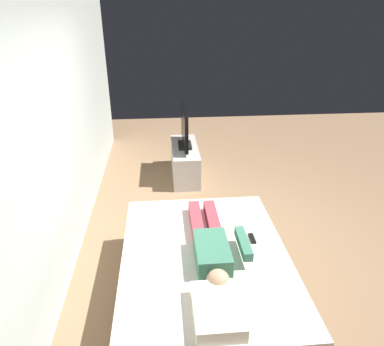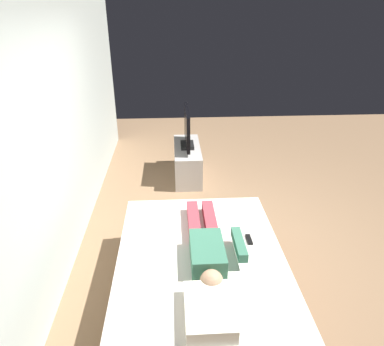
# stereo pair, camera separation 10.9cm
# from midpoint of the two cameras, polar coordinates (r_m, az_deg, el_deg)

# --- Properties ---
(ground_plane) EXTENTS (10.00, 10.00, 0.00)m
(ground_plane) POSITION_cam_midpoint_polar(r_m,az_deg,el_deg) (4.20, 6.36, -11.63)
(ground_plane) COLOR #8C6B4C
(back_wall) EXTENTS (6.40, 0.10, 2.80)m
(back_wall) POSITION_cam_midpoint_polar(r_m,az_deg,el_deg) (4.00, -19.17, 7.78)
(back_wall) COLOR silver
(back_wall) RESTS_ON ground
(bed) EXTENTS (2.01, 1.54, 0.54)m
(bed) POSITION_cam_midpoint_polar(r_m,az_deg,el_deg) (3.39, 2.35, -16.55)
(bed) COLOR brown
(bed) RESTS_ON ground
(pillow) EXTENTS (0.48, 0.34, 0.12)m
(pillow) POSITION_cam_midpoint_polar(r_m,az_deg,el_deg) (2.67, 4.01, -21.17)
(pillow) COLOR silver
(pillow) RESTS_ON bed
(person) EXTENTS (1.26, 0.46, 0.18)m
(person) POSITION_cam_midpoint_polar(r_m,az_deg,el_deg) (3.19, 3.50, -11.40)
(person) COLOR #387056
(person) RESTS_ON bed
(remote) EXTENTS (0.15, 0.04, 0.02)m
(remote) POSITION_cam_midpoint_polar(r_m,az_deg,el_deg) (3.41, 10.04, -10.43)
(remote) COLOR black
(remote) RESTS_ON bed
(tv_stand) EXTENTS (1.10, 0.40, 0.50)m
(tv_stand) POSITION_cam_midpoint_polar(r_m,az_deg,el_deg) (5.64, -0.20, 1.89)
(tv_stand) COLOR #B7B2AD
(tv_stand) RESTS_ON ground
(tv) EXTENTS (0.88, 0.20, 0.59)m
(tv) POSITION_cam_midpoint_polar(r_m,az_deg,el_deg) (5.45, -0.21, 7.04)
(tv) COLOR black
(tv) RESTS_ON tv_stand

